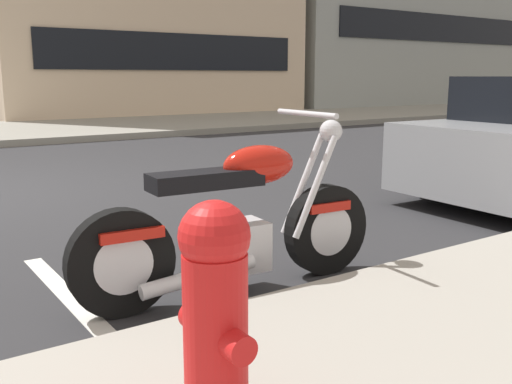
{
  "coord_description": "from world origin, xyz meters",
  "views": [
    {
      "loc": [
        -0.94,
        -7.09,
        1.32
      ],
      "look_at": [
        1.1,
        -4.1,
        0.59
      ],
      "focal_mm": 40.81,
      "sensor_mm": 36.0,
      "label": 1
    }
  ],
  "objects": [
    {
      "name": "sidewalk_far_curb",
      "position": [
        12.0,
        7.02,
        0.07
      ],
      "size": [
        120.0,
        5.0,
        0.14
      ],
      "primitive_type": "cube",
      "color": "gray",
      "rests_on": "ground"
    },
    {
      "name": "parking_stall_stripe",
      "position": [
        0.0,
        -3.92,
        0.0
      ],
      "size": [
        0.12,
        2.2,
        0.01
      ],
      "primitive_type": "cube",
      "color": "silver",
      "rests_on": "ground"
    },
    {
      "name": "parked_motorcycle",
      "position": [
        0.9,
        -4.19,
        0.42
      ],
      "size": [
        2.03,
        0.62,
        1.1
      ],
      "rotation": [
        0.0,
        0.0,
        -0.07
      ],
      "color": "black",
      "rests_on": "ground"
    },
    {
      "name": "fire_hydrant",
      "position": [
        -0.02,
        -5.51,
        0.56
      ],
      "size": [
        0.24,
        0.36,
        0.78
      ],
      "color": "red",
      "rests_on": "sidewalk_near_curb"
    },
    {
      "name": "townhouse_near_left",
      "position": [
        31.73,
        14.38,
        5.67
      ],
      "size": [
        9.01,
        10.19,
        11.34
      ],
      "color": "tan",
      "rests_on": "ground"
    }
  ]
}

